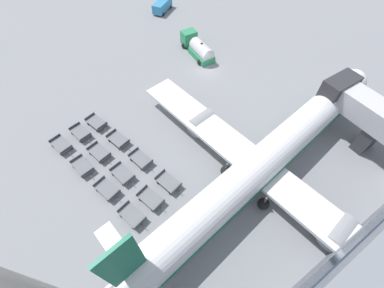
{
  "coord_description": "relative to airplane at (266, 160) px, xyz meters",
  "views": [
    {
      "loc": [
        27.81,
        -21.66,
        26.69
      ],
      "look_at": [
        12.5,
        -11.3,
        2.0
      ],
      "focal_mm": 24.0,
      "sensor_mm": 36.0,
      "label": 1
    }
  ],
  "objects": [
    {
      "name": "baggage_dolly_row_near_col_a",
      "position": [
        -17.13,
        -18.42,
        -2.37
      ],
      "size": [
        3.65,
        2.32,
        0.92
      ],
      "color": "slate",
      "rests_on": "ground_plane"
    },
    {
      "name": "baggage_dolly_row_near_col_c",
      "position": [
        -8.0,
        -16.03,
        -2.37
      ],
      "size": [
        3.64,
        2.4,
        0.92
      ],
      "color": "slate",
      "rests_on": "ground_plane"
    },
    {
      "name": "baggage_dolly_row_mid_a_col_a",
      "position": [
        -17.74,
        -15.69,
        -2.37
      ],
      "size": [
        3.65,
        2.23,
        0.92
      ],
      "color": "slate",
      "rests_on": "ground_plane"
    },
    {
      "name": "fuel_tanker_primary",
      "position": [
        -23.94,
        7.62,
        -1.62
      ],
      "size": [
        8.03,
        3.72,
        2.89
      ],
      "color": "#2D8C5B",
      "rests_on": "ground_plane"
    },
    {
      "name": "baggage_dolly_row_mid_b_col_d",
      "position": [
        -4.9,
        -9.85,
        -2.37
      ],
      "size": [
        3.65,
        2.3,
        0.92
      ],
      "color": "slate",
      "rests_on": "ground_plane"
    },
    {
      "name": "airplane",
      "position": [
        0.0,
        0.0,
        0.0
      ],
      "size": [
        37.49,
        41.35,
        11.19
      ],
      "color": "white",
      "rests_on": "ground_plane"
    },
    {
      "name": "baggage_dolly_row_mid_a_col_b",
      "position": [
        -13.31,
        -14.85,
        -2.37
      ],
      "size": [
        3.65,
        2.32,
        0.92
      ],
      "color": "slate",
      "rests_on": "ground_plane"
    },
    {
      "name": "apron_light_mast",
      "position": [
        2.6,
        -20.73,
        11.03
      ],
      "size": [
        2.0,
        0.78,
        25.56
      ],
      "color": "#ADA89E",
      "rests_on": "ground_plane"
    },
    {
      "name": "baggage_dolly_row_near_col_d",
      "position": [
        -3.66,
        -15.05,
        -2.37
      ],
      "size": [
        3.65,
        2.33,
        0.92
      ],
      "color": "slate",
      "rests_on": "ground_plane"
    },
    {
      "name": "baggage_dolly_row_mid_b_col_b",
      "position": [
        -13.87,
        -12.04,
        -2.37
      ],
      "size": [
        3.65,
        2.35,
        0.92
      ],
      "color": "slate",
      "rests_on": "ground_plane"
    },
    {
      "name": "baggage_dolly_row_mid_a_col_d",
      "position": [
        -4.24,
        -12.51,
        -2.37
      ],
      "size": [
        3.65,
        2.36,
        0.92
      ],
      "color": "slate",
      "rests_on": "ground_plane"
    },
    {
      "name": "baggage_dolly_row_mid_b_col_c",
      "position": [
        -9.52,
        -11.02,
        -2.37
      ],
      "size": [
        3.65,
        2.25,
        0.92
      ],
      "color": "slate",
      "rests_on": "ground_plane"
    },
    {
      "name": "stand_guidance_stripe",
      "position": [
        -0.56,
        -8.74,
        -2.84
      ],
      "size": [
        4.77,
        31.48,
        0.01
      ],
      "color": "white",
      "rests_on": "ground_plane"
    },
    {
      "name": "service_van",
      "position": [
        -41.07,
        10.38,
        -1.74
      ],
      "size": [
        4.63,
        5.58,
        2.01
      ],
      "color": "teal",
      "rests_on": "ground_plane"
    },
    {
      "name": "baggage_dolly_row_near_col_b",
      "position": [
        -12.51,
        -17.28,
        -2.37
      ],
      "size": [
        3.64,
        2.16,
        0.92
      ],
      "color": "slate",
      "rests_on": "ground_plane"
    },
    {
      "name": "baggage_dolly_row_mid_a_col_c",
      "position": [
        -8.84,
        -13.74,
        -2.37
      ],
      "size": [
        3.65,
        2.23,
        0.92
      ],
      "color": "slate",
      "rests_on": "ground_plane"
    },
    {
      "name": "ground_plane",
      "position": [
        -19.47,
        6.15,
        -2.85
      ],
      "size": [
        500.0,
        500.0,
        0.0
      ],
      "primitive_type": "plane",
      "color": "gray"
    },
    {
      "name": "baggage_dolly_row_mid_b_col_a",
      "position": [
        -18.26,
        -13.27,
        -2.37
      ],
      "size": [
        3.64,
        2.4,
        0.92
      ],
      "color": "slate",
      "rests_on": "ground_plane"
    }
  ]
}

